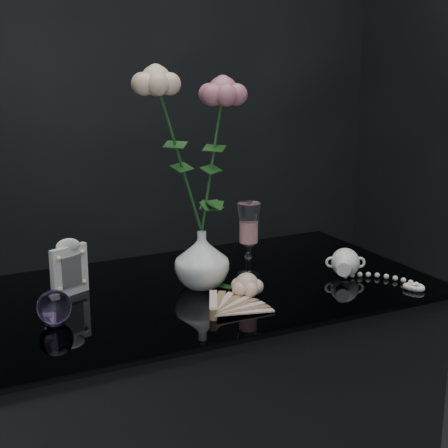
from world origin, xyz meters
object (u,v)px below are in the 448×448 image
vase (202,259)px  picture_frame (69,267)px  paperweight (54,307)px  pearl_jar (345,261)px  loose_rose (247,285)px  wine_glass (249,240)px

vase → picture_frame: 0.29m
picture_frame → vase: bearing=-39.8°
paperweight → pearl_jar: pearl_jar is taller
paperweight → loose_rose: size_ratio=0.43×
picture_frame → pearl_jar: bearing=-37.9°
vase → wine_glass: bearing=7.4°
vase → loose_rose: size_ratio=0.82×
picture_frame → paperweight: size_ratio=1.88×
wine_glass → picture_frame: 0.41m
paperweight → pearl_jar: size_ratio=0.28×
wine_glass → paperweight: (-0.48, -0.08, -0.05)m
paperweight → loose_rose: paperweight is taller
wine_glass → loose_rose: (-0.07, -0.12, -0.06)m
vase → loose_rose: bearing=-59.8°
loose_rose → pearl_jar: pearl_jar is taller
vase → wine_glass: 0.13m
wine_glass → paperweight: 0.49m
loose_rose → pearl_jar: size_ratio=0.65×
picture_frame → loose_rose: bearing=-51.8°
vase → picture_frame: (-0.28, 0.08, -0.00)m
wine_glass → loose_rose: bearing=-120.4°
picture_frame → paperweight: 0.17m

